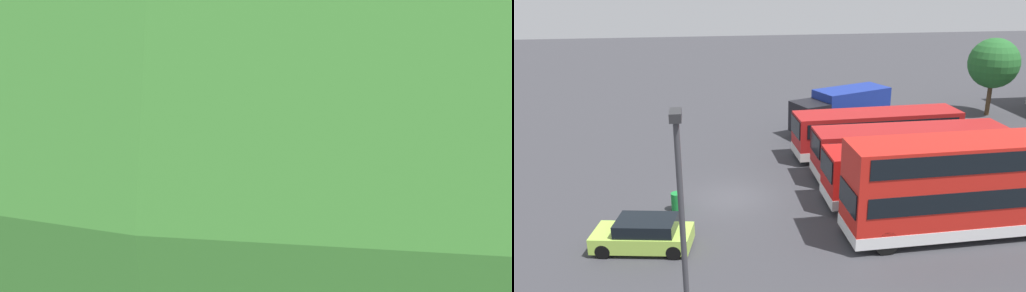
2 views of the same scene
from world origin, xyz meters
TOP-DOWN VIEW (x-y plane):
  - ground_plane at (0.00, 0.00)m, footprint 140.00×140.00m
  - bus_single_deck_second at (-1.62, 10.46)m, footprint 2.66×11.26m
  - bus_single_deck_third at (1.72, 10.24)m, footprint 2.63×11.18m
  - bus_double_decker_fourth at (5.35, 9.85)m, footprint 2.84×10.48m
  - car_hatchback_silver at (4.66, -4.10)m, footprint 2.49×4.44m
  - lamp_post_tall at (12.21, -2.09)m, footprint 0.70×0.30m
  - waste_bin_yellow at (1.08, -2.80)m, footprint 0.60×0.60m
  - tree_leftmost at (13.26, 24.10)m, footprint 3.50×3.50m

SIDE VIEW (x-z plane):
  - ground_plane at x=0.00m, z-range 0.00..0.00m
  - waste_bin_yellow at x=1.08m, z-range 0.00..0.95m
  - car_hatchback_silver at x=4.66m, z-range -0.02..1.41m
  - bus_single_deck_third at x=1.72m, z-range 0.15..3.10m
  - bus_single_deck_second at x=-1.62m, z-range 0.15..3.10m
  - bus_double_decker_fourth at x=5.35m, z-range 0.17..4.72m
  - tree_leftmost at x=13.26m, z-range 1.34..7.59m
  - lamp_post_tall at x=12.21m, z-range 0.68..8.85m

